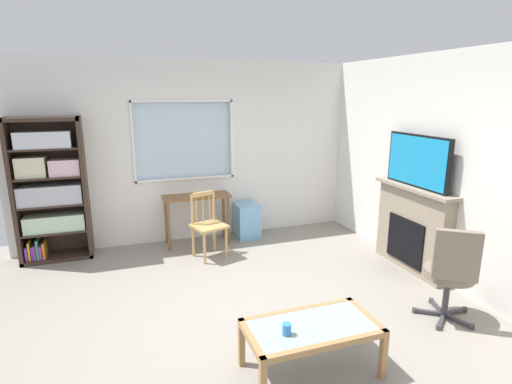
# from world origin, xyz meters

# --- Properties ---
(ground) EXTENTS (6.07, 6.14, 0.02)m
(ground) POSITION_xyz_m (0.00, 0.00, -0.01)
(ground) COLOR gray
(wall_back_with_window) EXTENTS (5.07, 0.15, 2.68)m
(wall_back_with_window) POSITION_xyz_m (0.01, 2.57, 1.32)
(wall_back_with_window) COLOR silver
(wall_back_with_window) RESTS_ON ground
(wall_right) EXTENTS (0.12, 5.34, 2.68)m
(wall_right) POSITION_xyz_m (2.59, 0.00, 1.34)
(wall_right) COLOR silver
(wall_right) RESTS_ON ground
(bookshelf) EXTENTS (0.90, 0.38, 1.92)m
(bookshelf) POSITION_xyz_m (-1.91, 2.33, 0.99)
(bookshelf) COLOR #38281E
(bookshelf) RESTS_ON ground
(desk_under_window) EXTENTS (0.98, 0.38, 0.76)m
(desk_under_window) POSITION_xyz_m (0.02, 2.22, 0.62)
(desk_under_window) COLOR brown
(desk_under_window) RESTS_ON ground
(wooden_chair) EXTENTS (0.52, 0.51, 0.90)m
(wooden_chair) POSITION_xyz_m (0.07, 1.71, 0.46)
(wooden_chair) COLOR tan
(wooden_chair) RESTS_ON ground
(plastic_drawer_unit) EXTENTS (0.35, 0.40, 0.54)m
(plastic_drawer_unit) POSITION_xyz_m (0.81, 2.27, 0.27)
(plastic_drawer_unit) COLOR #72ADDB
(plastic_drawer_unit) RESTS_ON ground
(fireplace) EXTENTS (0.26, 1.27, 1.09)m
(fireplace) POSITION_xyz_m (2.44, 0.46, 0.55)
(fireplace) COLOR gray
(fireplace) RESTS_ON ground
(tv) EXTENTS (0.06, 1.02, 0.64)m
(tv) POSITION_xyz_m (2.42, 0.46, 1.41)
(tv) COLOR black
(tv) RESTS_ON fireplace
(office_chair) EXTENTS (0.62, 0.62, 1.00)m
(office_chair) POSITION_xyz_m (1.93, -0.69, 0.55)
(office_chair) COLOR #7A6B5B
(office_chair) RESTS_ON ground
(coffee_table) EXTENTS (1.06, 0.56, 0.42)m
(coffee_table) POSITION_xyz_m (0.33, -0.91, 0.36)
(coffee_table) COLOR #8C9E99
(coffee_table) RESTS_ON ground
(sippy_cup) EXTENTS (0.07, 0.07, 0.09)m
(sippy_cup) POSITION_xyz_m (0.09, -0.96, 0.47)
(sippy_cup) COLOR #337FD6
(sippy_cup) RESTS_ON coffee_table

